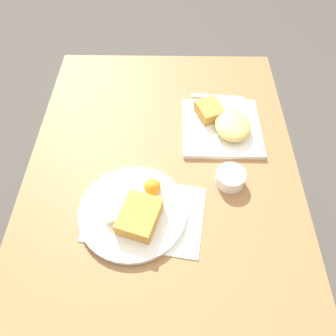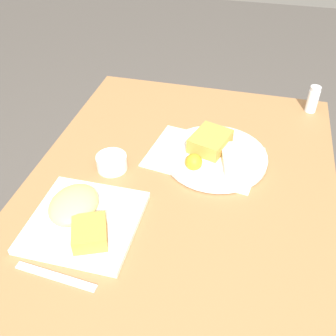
{
  "view_description": "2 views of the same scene",
  "coord_description": "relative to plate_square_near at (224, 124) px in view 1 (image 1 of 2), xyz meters",
  "views": [
    {
      "loc": [
        -0.54,
        -0.02,
        1.5
      ],
      "look_at": [
        -0.02,
        -0.02,
        0.8
      ],
      "focal_mm": 35.0,
      "sensor_mm": 36.0,
      "label": 1
    },
    {
      "loc": [
        0.67,
        0.14,
        1.43
      ],
      "look_at": [
        -0.01,
        -0.03,
        0.83
      ],
      "focal_mm": 42.0,
      "sensor_mm": 36.0,
      "label": 2
    }
  ],
  "objects": [
    {
      "name": "ground_plane",
      "position": [
        -0.15,
        0.18,
        -0.79
      ],
      "size": [
        8.0,
        8.0,
        0.0
      ],
      "primitive_type": "plane",
      "color": "#4C4742"
    },
    {
      "name": "dining_table",
      "position": [
        -0.15,
        0.18,
        -0.12
      ],
      "size": [
        1.04,
        0.75,
        0.77
      ],
      "color": "olive",
      "rests_on": "ground_plane"
    },
    {
      "name": "menu_card",
      "position": [
        -0.29,
        0.22,
        -0.02
      ],
      "size": [
        0.24,
        0.32,
        0.0
      ],
      "rotation": [
        0.0,
        0.0,
        -0.15
      ],
      "color": "silver",
      "rests_on": "dining_table"
    },
    {
      "name": "plate_square_near",
      "position": [
        0.0,
        0.0,
        0.0
      ],
      "size": [
        0.23,
        0.23,
        0.06
      ],
      "color": "white",
      "rests_on": "dining_table"
    },
    {
      "name": "plate_oval_far",
      "position": [
        -0.29,
        0.25,
        -0.0
      ],
      "size": [
        0.27,
        0.27,
        0.05
      ],
      "color": "white",
      "rests_on": "menu_card"
    },
    {
      "name": "sauce_ramekin",
      "position": [
        -0.19,
        -0.0,
        -0.0
      ],
      "size": [
        0.08,
        0.08,
        0.04
      ],
      "color": "white",
      "rests_on": "dining_table"
    },
    {
      "name": "butter_knife",
      "position": [
        0.14,
        0.01,
        -0.02
      ],
      "size": [
        0.03,
        0.17,
        0.0
      ],
      "rotation": [
        0.0,
        0.0,
        1.49
      ],
      "color": "silver",
      "rests_on": "dining_table"
    }
  ]
}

